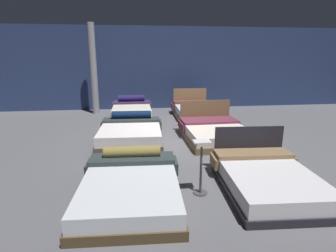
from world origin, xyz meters
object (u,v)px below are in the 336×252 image
object	(u,v)px
bed_4	(132,112)
support_pillar	(93,70)
bed_0	(131,187)
bed_2	(131,134)
bed_1	(267,179)
price_sign	(201,174)
bed_3	(214,132)
bed_5	(194,110)

from	to	relation	value
bed_4	support_pillar	world-z (taller)	support_pillar
bed_0	support_pillar	xyz separation A→B (m)	(-1.46, 7.05, 1.54)
bed_0	bed_2	distance (m)	2.99
bed_1	support_pillar	xyz separation A→B (m)	(-3.79, 7.03, 1.55)
price_sign	bed_1	bearing A→B (deg)	-0.29
bed_2	bed_4	world-z (taller)	bed_4
bed_4	price_sign	size ratio (longest dim) A/B	2.23
bed_0	bed_2	xyz separation A→B (m)	(-0.02, 2.99, 0.03)
bed_3	price_sign	size ratio (longest dim) A/B	2.38
bed_2	bed_5	bearing A→B (deg)	53.80
bed_2	bed_3	bearing A→B (deg)	1.80
bed_1	bed_3	bearing A→B (deg)	94.17
bed_2	support_pillar	size ratio (longest dim) A/B	0.57
bed_2	bed_5	size ratio (longest dim) A/B	1.02
bed_1	bed_5	size ratio (longest dim) A/B	1.10
price_sign	bed_0	bearing A→B (deg)	-178.57
bed_3	support_pillar	bearing A→B (deg)	131.30
support_pillar	bed_2	bearing A→B (deg)	-70.52
bed_2	bed_3	world-z (taller)	bed_3
bed_1	support_pillar	distance (m)	8.13
bed_3	bed_5	distance (m)	3.02
bed_0	bed_4	size ratio (longest dim) A/B	1.06
bed_0	bed_1	world-z (taller)	bed_1
bed_5	bed_2	bearing A→B (deg)	-127.73
bed_2	bed_4	distance (m)	2.88
bed_2	bed_5	distance (m)	3.83
bed_1	support_pillar	bearing A→B (deg)	121.56
bed_4	price_sign	xyz separation A→B (m)	(1.17, -5.85, 0.09)
bed_5	support_pillar	size ratio (longest dim) A/B	0.56
bed_4	bed_0	bearing A→B (deg)	-89.93
bed_0	support_pillar	size ratio (longest dim) A/B	0.63
bed_3	bed_5	bearing A→B (deg)	87.17
support_pillar	bed_5	bearing A→B (deg)	-15.54
bed_4	bed_5	xyz separation A→B (m)	(2.37, 0.11, -0.03)
price_sign	support_pillar	bearing A→B (deg)	110.49
bed_2	bed_4	xyz separation A→B (m)	(0.02, 2.88, 0.02)
bed_1	support_pillar	world-z (taller)	support_pillar
bed_4	bed_2	bearing A→B (deg)	-90.33
bed_2	support_pillar	xyz separation A→B (m)	(-1.44, 4.06, 1.51)
bed_3	support_pillar	distance (m)	5.75
bed_1	bed_4	distance (m)	6.30
bed_1	bed_4	xyz separation A→B (m)	(-2.34, 5.85, 0.06)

